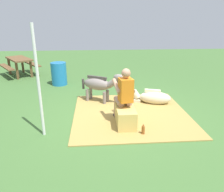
% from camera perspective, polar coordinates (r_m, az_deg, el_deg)
% --- Properties ---
extents(ground_plane, '(24.00, 24.00, 0.00)m').
position_cam_1_polar(ground_plane, '(5.72, 1.79, -4.40)').
color(ground_plane, '#426B33').
extents(hay_patch, '(2.86, 2.87, 0.02)m').
position_cam_1_polar(hay_patch, '(5.67, 4.84, -4.55)').
color(hay_patch, '#AD8C47').
rests_on(hay_patch, ground).
extents(hay_bale, '(0.76, 0.41, 0.43)m').
position_cam_1_polar(hay_bale, '(5.00, 3.49, -5.37)').
color(hay_bale, tan).
rests_on(hay_bale, ground).
extents(person_seated, '(0.70, 0.49, 1.31)m').
position_cam_1_polar(person_seated, '(4.96, 3.14, 0.65)').
color(person_seated, tan).
rests_on(person_seated, ground).
extents(pony_standing, '(0.84, 1.21, 0.90)m').
position_cam_1_polar(pony_standing, '(6.27, -3.17, 3.00)').
color(pony_standing, slate).
rests_on(pony_standing, ground).
extents(pony_lying, '(0.71, 1.35, 0.42)m').
position_cam_1_polar(pony_lying, '(6.38, 10.19, -0.29)').
color(pony_lying, beige).
rests_on(pony_lying, ground).
extents(soda_bottle, '(0.07, 0.07, 0.25)m').
position_cam_1_polar(soda_bottle, '(4.70, 8.08, -8.59)').
color(soda_bottle, brown).
rests_on(soda_bottle, ground).
extents(water_barrel, '(0.55, 0.55, 0.82)m').
position_cam_1_polar(water_barrel, '(8.27, -13.57, 5.63)').
color(water_barrel, '#1E72B2').
rests_on(water_barrel, ground).
extents(tent_pole_left, '(0.06, 0.06, 2.25)m').
position_cam_1_polar(tent_pole_left, '(4.51, -18.53, 3.14)').
color(tent_pole_left, silver).
rests_on(tent_pole_left, ground).
extents(picnic_bench, '(1.97, 1.92, 0.75)m').
position_cam_1_polar(picnic_bench, '(10.11, -22.89, 8.08)').
color(picnic_bench, brown).
rests_on(picnic_bench, ground).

